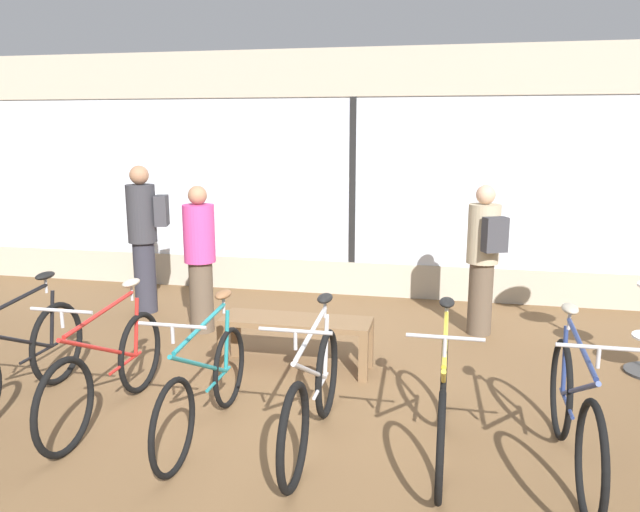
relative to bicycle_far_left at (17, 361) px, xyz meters
name	(u,v)px	position (x,y,z in m)	size (l,w,h in m)	color
ground_plane	(277,415)	(2.06, 0.30, -0.40)	(24.00, 24.00, 0.00)	brown
shop_back_wall	(353,173)	(2.06, 3.99, 1.24)	(12.00, 0.08, 3.20)	#B2A893
bicycle_far_left	(17,361)	(0.00, 0.00, 0.00)	(0.46, 1.80, 1.05)	black
bicycle_left	(107,371)	(0.80, -0.01, -0.01)	(0.46, 1.77, 1.03)	black
bicycle_center_left	(205,386)	(1.64, -0.10, -0.02)	(0.46, 1.69, 1.01)	black
bicycle_center_right	(313,396)	(2.44, -0.11, -0.02)	(0.46, 1.73, 1.03)	black
bicycle_right	(443,402)	(3.34, -0.02, -0.01)	(0.46, 1.73, 1.02)	black
bicycle_far_right	(574,415)	(4.17, -0.09, 0.01)	(0.46, 1.77, 1.05)	black
display_bench	(296,328)	(1.97, 1.29, 0.00)	(1.40, 0.44, 0.48)	brown
customer_near_rack	(200,257)	(0.69, 2.12, 0.45)	(0.44, 0.44, 1.61)	brown
customer_by_window	(144,234)	(-0.25, 2.68, 0.57)	(0.54, 0.42, 1.78)	#2D2D38
customer_mid_floor	(483,256)	(3.69, 2.66, 0.48)	(0.47, 0.56, 1.63)	brown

